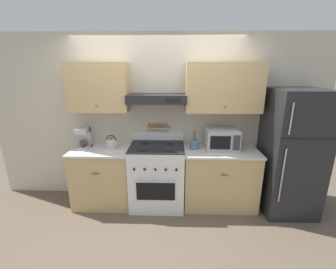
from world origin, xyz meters
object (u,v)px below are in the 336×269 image
Objects in this scene: microwave at (222,139)px; coffee_maker at (84,137)px; stove_range at (157,175)px; refrigerator at (291,153)px; tea_kettle at (112,143)px; utensil_crock at (194,144)px.

coffee_maker is at bearing 179.64° from microwave.
stove_range is 1.11m from microwave.
tea_kettle is at bearing 177.40° from refrigerator.
microwave is 1.64× the size of utensil_crock.
refrigerator is at bearing -2.60° from tea_kettle.
refrigerator is 6.26× the size of utensil_crock.
stove_range is 0.84m from tea_kettle.
utensil_crock reaches higher than tea_kettle.
utensil_crock is (-1.37, 0.12, 0.07)m from refrigerator.
refrigerator reaches higher than tea_kettle.
microwave reaches higher than utensil_crock.
refrigerator is 5.83× the size of coffee_maker.
stove_range is 0.74m from utensil_crock.
coffee_maker is (-1.10, 0.10, 0.57)m from stove_range.
tea_kettle is 0.42m from coffee_maker.
coffee_maker is 1.65m from utensil_crock.
microwave is 0.41m from utensil_crock.
coffee_maker is at bearing 175.79° from tea_kettle.
microwave is (1.64, 0.02, 0.07)m from tea_kettle.
tea_kettle is at bearing -180.00° from utensil_crock.
microwave reaches higher than stove_range.
utensil_crock is at bearing 7.03° from stove_range.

